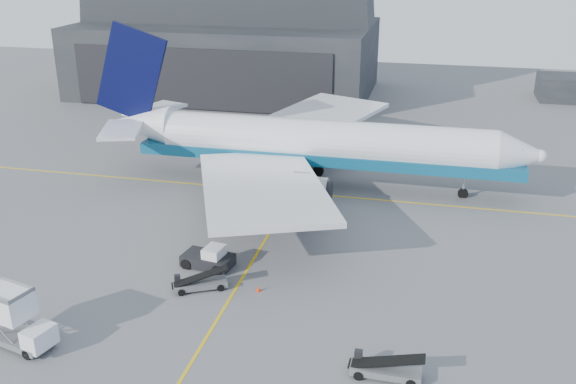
% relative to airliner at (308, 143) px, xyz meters
% --- Properties ---
extents(ground, '(200.00, 200.00, 0.00)m').
position_rel_airliner_xyz_m(ground, '(-0.92, -22.70, -4.85)').
color(ground, '#565659').
rests_on(ground, ground).
extents(taxi_lines, '(80.00, 42.12, 0.02)m').
position_rel_airliner_xyz_m(taxi_lines, '(-0.92, -10.04, -4.84)').
color(taxi_lines, gold).
rests_on(taxi_lines, ground).
extents(hangar, '(50.00, 28.30, 28.00)m').
position_rel_airliner_xyz_m(hangar, '(-22.92, 42.24, 4.69)').
color(hangar, black).
rests_on(hangar, ground).
extents(airliner, '(49.41, 47.92, 17.34)m').
position_rel_airliner_xyz_m(airliner, '(0.00, 0.00, 0.00)').
color(airliner, white).
rests_on(airliner, ground).
extents(catering_truck, '(6.03, 3.45, 3.91)m').
position_rel_airliner_xyz_m(catering_truck, '(-13.30, -33.92, -2.87)').
color(catering_truck, slate).
rests_on(catering_truck, ground).
extents(pushback_tug, '(4.48, 3.02, 1.93)m').
position_rel_airliner_xyz_m(pushback_tug, '(-4.19, -20.60, -4.13)').
color(pushback_tug, black).
rests_on(pushback_tug, ground).
extents(belt_loader_a, '(4.39, 3.13, 1.69)m').
position_rel_airliner_xyz_m(belt_loader_a, '(-3.68, -24.30, -4.33)').
color(belt_loader_a, slate).
rests_on(belt_loader_a, ground).
extents(belt_loader_b, '(4.74, 1.71, 1.80)m').
position_rel_airliner_xyz_m(belt_loader_b, '(11.44, -31.83, -4.30)').
color(belt_loader_b, slate).
rests_on(belt_loader_b, ground).
extents(traffic_cone, '(0.33, 0.33, 0.48)m').
position_rel_airliner_xyz_m(traffic_cone, '(0.90, -23.58, -4.63)').
color(traffic_cone, '#F82F07').
rests_on(traffic_cone, ground).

